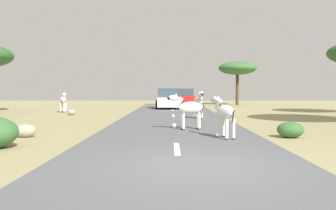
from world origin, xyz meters
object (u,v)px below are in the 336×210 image
Objects in this scene: zebra_3 at (63,100)px; rock_2 at (25,131)px; car_1 at (184,97)px; zebra_0 at (198,102)px; zebra_1 at (224,113)px; bush_1 at (290,130)px; zebra_4 at (189,108)px; car_0 at (167,99)px; tree_4 at (237,68)px; rock_1 at (71,112)px.

zebra_3 is 2.18× the size of rock_2.
zebra_0 is at bearing -93.47° from car_1.
zebra_3 is (-9.78, 13.79, -0.02)m from zebra_1.
bush_1 is 1.27× the size of rock_2.
zebra_0 is at bearing -38.88° from zebra_3.
zebra_0 is 5.40m from zebra_4.
car_0 is 0.94× the size of tree_4.
rock_1 is (-6.27, -7.17, -0.65)m from car_0.
zebra_0 reaches higher than bush_1.
bush_1 is (-3.04, -25.25, -3.69)m from tree_4.
car_0 is at bearing 74.49° from rock_2.
zebra_3 is at bearing -42.40° from zebra_0.
rock_2 is at bearing 155.02° from zebra_1.
zebra_4 reaches higher than zebra_1.
car_0 is 8.66× the size of rock_1.
rock_1 is 10.50m from rock_2.
zebra_4 is 0.35× the size of car_1.
zebra_0 is 0.38× the size of car_0.
car_0 is 18.26m from rock_2.
car_1 reaches higher than zebra_4.
tree_4 is (7.54, 7.64, 3.12)m from car_0.
car_0 reaches higher than rock_2.
zebra_1 reaches higher than rock_2.
rock_1 is at bearing 106.53° from zebra_1.
car_1 is at bearing 43.53° from zebra_3.
tree_4 is 6.43× the size of rock_2.
car_1 is 16.38m from rock_1.
car_1 reaches higher than bush_1.
zebra_3 is 18.07m from bush_1.
zebra_3 is 0.36× the size of car_0.
zebra_1 is 1.99× the size of rock_2.
zebra_3 is 0.34× the size of tree_4.
tree_4 is at bearing -29.73° from zebra_4.
rock_2 is (2.81, -13.30, -0.66)m from zebra_3.
car_0 is 0.99× the size of car_1.
car_0 is 4.74× the size of bush_1.
zebra_3 is 14.79m from car_1.
bush_1 is (4.50, -17.61, -0.57)m from car_0.
zebra_3 reaches higher than rock_2.
rock_2 is (1.39, -10.41, 0.03)m from rock_1.
rock_2 is at bearing 94.24° from zebra_4.
zebra_4 is at bearing 18.32° from rock_2.
car_1 is (-0.31, 25.15, -0.07)m from zebra_1.
rock_1 is (-8.04, -14.25, -0.65)m from car_1.
zebra_0 is 3.28× the size of rock_1.
rock_1 is (-8.36, 10.90, -0.71)m from zebra_1.
zebra_1 is at bearing -86.26° from car_0.
car_0 is at bearing -10.36° from zebra_4.
zebra_3 is at bearing -133.50° from car_1.
rock_1 is (-8.12, 3.12, -0.80)m from zebra_0.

